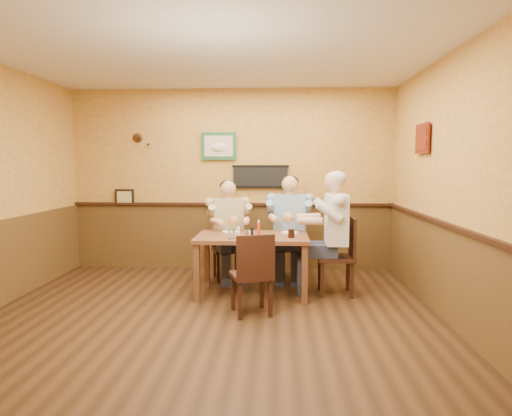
# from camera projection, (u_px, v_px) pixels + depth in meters

# --- Properties ---
(room) EXTENTS (5.02, 5.03, 2.81)m
(room) POSITION_uv_depth(u_px,v_px,m) (222.00, 160.00, 4.77)
(room) COLOR #301D0E
(room) RESTS_ON ground
(dining_table) EXTENTS (1.40, 0.90, 0.75)m
(dining_table) POSITION_uv_depth(u_px,v_px,m) (252.00, 242.00, 5.75)
(dining_table) COLOR brown
(dining_table) RESTS_ON ground
(chair_back_left) EXTENTS (0.51, 0.51, 0.89)m
(chair_back_left) POSITION_uv_depth(u_px,v_px,m) (228.00, 248.00, 6.50)
(chair_back_left) COLOR #341B10
(chair_back_left) RESTS_ON ground
(chair_back_right) EXTENTS (0.47, 0.47, 0.93)m
(chair_back_right) POSITION_uv_depth(u_px,v_px,m) (290.00, 246.00, 6.54)
(chair_back_right) COLOR #341B10
(chair_back_right) RESTS_ON ground
(chair_right_end) EXTENTS (0.46, 0.46, 0.98)m
(chair_right_end) POSITION_uv_depth(u_px,v_px,m) (336.00, 256.00, 5.75)
(chair_right_end) COLOR #341B10
(chair_right_end) RESTS_ON ground
(chair_near_side) EXTENTS (0.53, 0.53, 0.90)m
(chair_near_side) POSITION_uv_depth(u_px,v_px,m) (251.00, 273.00, 4.99)
(chair_near_side) COLOR #341B10
(chair_near_side) RESTS_ON ground
(diner_tan_shirt) EXTENTS (0.73, 0.73, 1.27)m
(diner_tan_shirt) POSITION_uv_depth(u_px,v_px,m) (228.00, 235.00, 6.48)
(diner_tan_shirt) COLOR #C9BB8A
(diner_tan_shirt) RESTS_ON ground
(diner_blue_polo) EXTENTS (0.67, 0.67, 1.33)m
(diner_blue_polo) POSITION_uv_depth(u_px,v_px,m) (290.00, 233.00, 6.52)
(diner_blue_polo) COLOR #82A7C4
(diner_blue_polo) RESTS_ON ground
(diner_white_elder) EXTENTS (0.65, 0.65, 1.40)m
(diner_white_elder) POSITION_uv_depth(u_px,v_px,m) (336.00, 239.00, 5.73)
(diner_white_elder) COLOR silver
(diner_white_elder) RESTS_ON ground
(water_glass_left) EXTENTS (0.09, 0.09, 0.12)m
(water_glass_left) POSITION_uv_depth(u_px,v_px,m) (232.00, 234.00, 5.48)
(water_glass_left) COLOR white
(water_glass_left) RESTS_ON dining_table
(water_glass_mid) EXTENTS (0.09, 0.09, 0.11)m
(water_glass_mid) POSITION_uv_depth(u_px,v_px,m) (248.00, 234.00, 5.46)
(water_glass_mid) COLOR white
(water_glass_mid) RESTS_ON dining_table
(cola_tumbler) EXTENTS (0.09, 0.09, 0.10)m
(cola_tumbler) POSITION_uv_depth(u_px,v_px,m) (291.00, 233.00, 5.55)
(cola_tumbler) COLOR black
(cola_tumbler) RESTS_ON dining_table
(hot_sauce_bottle) EXTENTS (0.05, 0.05, 0.17)m
(hot_sauce_bottle) POSITION_uv_depth(u_px,v_px,m) (259.00, 228.00, 5.76)
(hot_sauce_bottle) COLOR #BC3A14
(hot_sauce_bottle) RESTS_ON dining_table
(salt_shaker) EXTENTS (0.05, 0.05, 0.10)m
(salt_shaker) POSITION_uv_depth(u_px,v_px,m) (238.00, 231.00, 5.81)
(salt_shaker) COLOR white
(salt_shaker) RESTS_ON dining_table
(pepper_shaker) EXTENTS (0.04, 0.04, 0.09)m
(pepper_shaker) POSITION_uv_depth(u_px,v_px,m) (252.00, 231.00, 5.76)
(pepper_shaker) COLOR black
(pepper_shaker) RESTS_ON dining_table
(plate_far_left) EXTENTS (0.30, 0.30, 0.02)m
(plate_far_left) POSITION_uv_depth(u_px,v_px,m) (231.00, 232.00, 5.98)
(plate_far_left) COLOR silver
(plate_far_left) RESTS_ON dining_table
(plate_far_right) EXTENTS (0.22, 0.22, 0.01)m
(plate_far_right) POSITION_uv_depth(u_px,v_px,m) (290.00, 232.00, 5.93)
(plate_far_right) COLOR white
(plate_far_right) RESTS_ON dining_table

